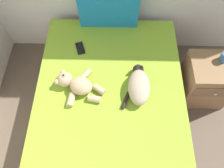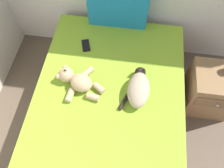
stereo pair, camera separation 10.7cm
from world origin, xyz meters
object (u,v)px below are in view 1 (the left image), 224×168
Objects in this scene: teddy_bear at (76,84)px; nightstand at (206,81)px; patterned_cushion at (108,4)px; cell_phone at (80,48)px; bed at (110,113)px; cat at (139,85)px.

nightstand is (1.29, 0.24, -0.31)m from teddy_bear.
patterned_cushion reaches higher than teddy_bear.
cell_phone is at bearing 91.96° from teddy_bear.
cat is (0.25, 0.12, 0.34)m from bed.
nightstand is at bearing 10.45° from teddy_bear.
cat is 0.93× the size of teddy_bear.
cat is (0.28, -0.79, -0.18)m from patterned_cushion.
patterned_cushion is at bearing 71.76° from teddy_bear.
nightstand reaches higher than cell_phone.
patterned_cushion reaches higher than bed.
bed is 1.06m from nightstand.
teddy_bear is 2.79× the size of cell_phone.
cat reaches higher than cell_phone.
patterned_cushion is 0.50m from cell_phone.
cat reaches higher than bed.
cell_phone is 1.34m from nightstand.
nightstand is at bearing 20.06° from bed.
cat is 0.85m from nightstand.
patterned_cushion is at bearing 91.99° from bed.
cell_phone is at bearing -128.37° from patterned_cushion.
teddy_bear is (-0.29, 0.13, 0.33)m from bed.
nightstand is (1.30, -0.20, -0.26)m from cell_phone.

